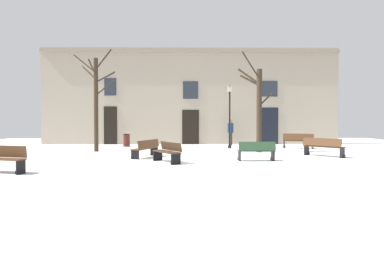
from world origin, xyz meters
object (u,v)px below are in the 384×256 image
Objects in this scene: bench_back_to_back_right at (298,141)px; streetlamp at (230,110)px; bench_back_to_back_left at (323,147)px; bench_by_litter_bin at (1,158)px; litter_bin at (127,140)px; bench_near_lamp at (146,148)px; tree_center at (258,107)px; bench_near_center_tree at (168,152)px; person_strolling at (230,131)px; tree_left_of_center at (96,98)px; bench_far_corner at (256,151)px.

streetlamp is at bearing 17.25° from bench_back_to_back_right.
bench_by_litter_bin is (-12.72, -4.75, 0.01)m from bench_back_to_back_left.
bench_near_lamp is (2.08, -6.33, 0.01)m from litter_bin.
tree_center reaches higher than bench_near_center_tree.
person_strolling reaches higher than bench_near_lamp.
bench_back_to_back_right is at bearing 50.99° from bench_by_litter_bin.
tree_left_of_center is 7.98m from streetlamp.
bench_near_lamp is at bearing 117.23° from person_strolling.
person_strolling is (-0.85, 5.11, -1.45)m from tree_center.
bench_near_lamp is 1.11× the size of bench_near_center_tree.
tree_center reaches higher than person_strolling.
bench_near_center_tree is 10.16m from person_strolling.
streetlamp is 2.42× the size of bench_far_corner.
bench_back_to_back_right is at bearing -123.46° from bench_far_corner.
bench_by_litter_bin is at bearing -145.45° from tree_center.
tree_center is 3.04× the size of bench_back_to_back_left.
bench_near_lamp is at bearing -43.90° from tree_left_of_center.
bench_near_center_tree is (-7.66, -6.58, -0.05)m from bench_back_to_back_right.
litter_bin is 8.80m from bench_near_center_tree.
tree_left_of_center is 5.06m from bench_near_lamp.
tree_left_of_center is 3.66× the size of bench_far_corner.
tree_center reaches higher than bench_by_litter_bin.
bench_back_to_back_left reaches higher than litter_bin.
tree_left_of_center is 9.56m from bench_far_corner.
tree_left_of_center reaches higher than streetlamp.
person_strolling is (0.05, 8.95, 0.58)m from bench_far_corner.
bench_back_to_back_left is (-0.31, -4.47, -0.02)m from bench_back_to_back_right.
bench_near_lamp is 1.01× the size of bench_by_litter_bin.
tree_left_of_center reaches higher than bench_back_to_back_left.
tree_center reaches higher than bench_back_to_back_left.
bench_near_center_tree is at bearing -48.93° from tree_left_of_center.
bench_near_center_tree is at bearing 61.11° from bench_back_to_back_right.
bench_by_litter_bin is at bearing 69.05° from bench_back_to_back_left.
bench_far_corner is 0.89× the size of person_strolling.
bench_near_lamp is (-4.57, -4.95, -1.97)m from streetlamp.
tree_center is at bearing 136.17° from bench_near_lamp.
tree_left_of_center is 3.38× the size of bench_back_to_back_left.
tree_left_of_center is 3.27× the size of person_strolling.
tree_center is at bearing -104.37° from bench_far_corner.
litter_bin is at bearing 94.38° from bench_by_litter_bin.
tree_left_of_center is at bearing -166.10° from streetlamp.
litter_bin is (1.08, 3.30, -2.55)m from tree_left_of_center.
tree_left_of_center reaches higher than litter_bin.
bench_back_to_back_right reaches higher than bench_near_center_tree.
litter_bin is at bearing 70.22° from person_strolling.
bench_by_litter_bin is at bearing -98.24° from tree_left_of_center.
bench_back_to_back_left is 0.97× the size of person_strolling.
bench_back_to_back_right is (8.78, 4.71, 0.06)m from bench_near_lamp.
bench_near_lamp is 6.19m from bench_by_litter_bin.
tree_left_of_center is 4.30m from litter_bin.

